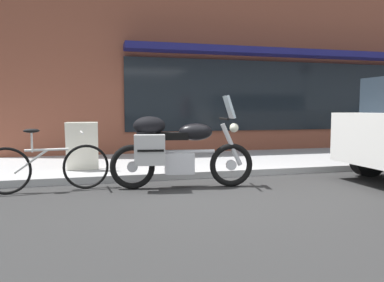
# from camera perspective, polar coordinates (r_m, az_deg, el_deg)

# --- Properties ---
(ground_plane) EXTENTS (80.00, 80.00, 0.00)m
(ground_plane) POSITION_cam_1_polar(r_m,az_deg,el_deg) (5.17, 4.93, -8.56)
(ground_plane) COLOR #2C2C2C
(storefront_building) EXTENTS (19.72, 0.90, 7.78)m
(storefront_building) POSITION_cam_1_polar(r_m,az_deg,el_deg) (12.15, 25.55, 16.83)
(storefront_building) COLOR brown
(storefront_building) RESTS_ON ground_plane
(touring_motorcycle) EXTENTS (2.19, 0.65, 1.42)m
(touring_motorcycle) POSITION_cam_1_polar(r_m,az_deg,el_deg) (5.58, -2.73, -1.14)
(touring_motorcycle) COLOR black
(touring_motorcycle) RESTS_ON ground_plane
(parked_bicycle) EXTENTS (1.76, 0.48, 0.93)m
(parked_bicycle) POSITION_cam_1_polar(r_m,az_deg,el_deg) (5.78, -21.50, -3.70)
(parked_bicycle) COLOR black
(parked_bicycle) RESTS_ON ground_plane
(sandwich_board_sign) EXTENTS (0.55, 0.40, 0.85)m
(sandwich_board_sign) POSITION_cam_1_polar(r_m,az_deg,el_deg) (6.86, -16.58, -0.74)
(sandwich_board_sign) COLOR silver
(sandwich_board_sign) RESTS_ON sidewalk_curb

